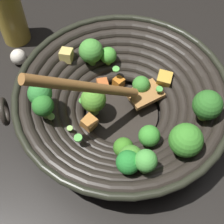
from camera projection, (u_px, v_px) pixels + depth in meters
name	position (u px, v px, depth m)	size (l,w,h in m)	color
ground_plane	(122.00, 115.00, 0.70)	(4.00, 4.00, 0.00)	black
wok	(123.00, 100.00, 0.64)	(0.43, 0.43, 0.24)	black
cooking_oil_bottle	(9.00, 11.00, 0.75)	(0.07, 0.07, 0.21)	gold
garlic_bulb	(18.00, 57.00, 0.76)	(0.04, 0.04, 0.04)	silver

